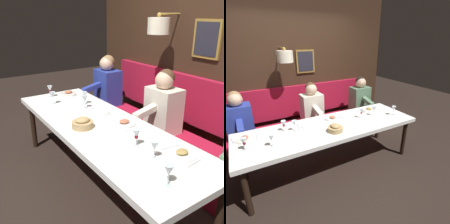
# 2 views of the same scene
# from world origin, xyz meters

# --- Properties ---
(ground_plane) EXTENTS (12.00, 12.00, 0.00)m
(ground_plane) POSITION_xyz_m (0.00, 0.00, 0.00)
(ground_plane) COLOR black
(dining_table) EXTENTS (0.90, 2.77, 0.74)m
(dining_table) POSITION_xyz_m (0.00, 0.00, 0.68)
(dining_table) COLOR white
(dining_table) RESTS_ON ground_plane
(banquette_bench) EXTENTS (0.52, 2.97, 0.45)m
(banquette_bench) POSITION_xyz_m (0.89, 0.00, 0.23)
(banquette_bench) COLOR maroon
(banquette_bench) RESTS_ON ground_plane
(back_wall_panel) EXTENTS (0.59, 4.17, 2.90)m
(back_wall_panel) POSITION_xyz_m (1.46, 0.00, 1.36)
(back_wall_panel) COLOR #382316
(back_wall_panel) RESTS_ON ground_plane
(diner_near) EXTENTS (0.60, 0.40, 0.79)m
(diner_near) POSITION_xyz_m (0.88, -0.04, 0.82)
(diner_near) COLOR beige
(diner_near) RESTS_ON banquette_bench
(diner_middle) EXTENTS (0.60, 0.40, 0.79)m
(diner_middle) POSITION_xyz_m (0.88, 1.22, 0.82)
(diner_middle) COLOR #283893
(diner_middle) RESTS_ON banquette_bench
(place_setting_0) EXTENTS (0.24, 0.32, 0.05)m
(place_setting_0) POSITION_xyz_m (0.22, -0.14, 0.75)
(place_setting_0) COLOR silver
(place_setting_0) RESTS_ON dining_table
(place_setting_1) EXTENTS (0.24, 0.32, 0.05)m
(place_setting_1) POSITION_xyz_m (0.19, 1.19, 0.75)
(place_setting_1) COLOR silver
(place_setting_1) RESTS_ON dining_table
(place_setting_2) EXTENTS (0.24, 0.32, 0.05)m
(place_setting_2) POSITION_xyz_m (0.24, -0.93, 0.75)
(place_setting_2) COLOR white
(place_setting_2) RESTS_ON dining_table
(place_setting_3) EXTENTS (0.24, 0.32, 0.01)m
(place_setting_3) POSITION_xyz_m (0.19, 0.31, 0.75)
(place_setting_3) COLOR white
(place_setting_3) RESTS_ON dining_table
(wine_glass_0) EXTENTS (0.07, 0.07, 0.16)m
(wine_glass_0) POSITION_xyz_m (0.10, 0.53, 0.86)
(wine_glass_0) COLOR silver
(wine_glass_0) RESTS_ON dining_table
(wine_glass_1) EXTENTS (0.07, 0.07, 0.16)m
(wine_glass_1) POSITION_xyz_m (0.18, 0.67, 0.86)
(wine_glass_1) COLOR silver
(wine_glass_1) RESTS_ON dining_table
(wine_glass_2) EXTENTS (0.07, 0.07, 0.16)m
(wine_glass_2) POSITION_xyz_m (-0.16, -1.15, 0.86)
(wine_glass_2) COLOR silver
(wine_glass_2) RESTS_ON dining_table
(wine_glass_3) EXTENTS (0.07, 0.07, 0.16)m
(wine_glass_3) POSITION_xyz_m (0.02, -0.59, 0.86)
(wine_glass_3) COLOR silver
(wine_glass_3) RESTS_ON dining_table
(wine_glass_4) EXTENTS (0.07, 0.07, 0.16)m
(wine_glass_4) POSITION_xyz_m (-0.16, 0.90, 0.86)
(wine_glass_4) COLOR silver
(wine_glass_4) RESTS_ON dining_table
(wine_glass_5) EXTENTS (0.07, 0.07, 0.16)m
(wine_glass_5) POSITION_xyz_m (-0.09, 1.20, 0.86)
(wine_glass_5) COLOR silver
(wine_glass_5) RESTS_ON dining_table
(wine_glass_6) EXTENTS (0.07, 0.07, 0.16)m
(wine_glass_6) POSITION_xyz_m (-0.00, -0.84, 0.86)
(wine_glass_6) COLOR silver
(wine_glass_6) RESTS_ON dining_table
(bread_bowl) EXTENTS (0.22, 0.22, 0.12)m
(bread_bowl) POSITION_xyz_m (-0.19, 0.03, 0.79)
(bread_bowl) COLOR tan
(bread_bowl) RESTS_ON dining_table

